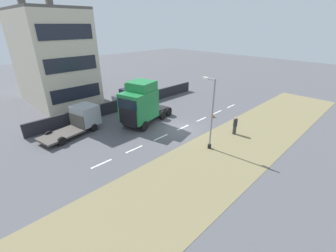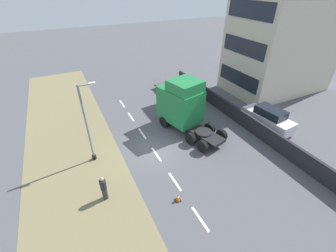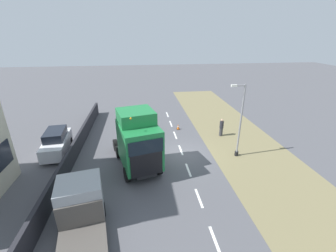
# 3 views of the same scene
# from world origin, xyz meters

# --- Properties ---
(ground_plane) EXTENTS (120.00, 120.00, 0.00)m
(ground_plane) POSITION_xyz_m (0.00, 0.00, 0.00)
(ground_plane) COLOR #515156
(ground_plane) RESTS_ON ground
(grass_verge) EXTENTS (7.00, 44.00, 0.01)m
(grass_verge) POSITION_xyz_m (-6.00, 0.00, 0.01)
(grass_verge) COLOR olive
(grass_verge) RESTS_ON ground
(lane_markings) EXTENTS (0.16, 21.00, 0.00)m
(lane_markings) POSITION_xyz_m (0.00, -0.70, 0.00)
(lane_markings) COLOR white
(lane_markings) RESTS_ON ground
(boundary_wall) EXTENTS (0.25, 24.00, 1.44)m
(boundary_wall) POSITION_xyz_m (9.00, 0.00, 0.72)
(boundary_wall) COLOR #232328
(boundary_wall) RESTS_ON ground
(lorry_cab) EXTENTS (4.12, 6.96, 4.82)m
(lorry_cab) POSITION_xyz_m (3.70, 1.90, 2.35)
(lorry_cab) COLOR black
(lorry_cab) RESTS_ON ground
(flatbed_truck) EXTENTS (3.32, 6.20, 2.54)m
(flatbed_truck) POSITION_xyz_m (6.75, 7.09, 1.35)
(flatbed_truck) COLOR #999EA3
(flatbed_truck) RESTS_ON ground
(parked_car) EXTENTS (2.22, 4.83, 2.06)m
(parked_car) POSITION_xyz_m (10.75, -1.66, 1.00)
(parked_car) COLOR silver
(parked_car) RESTS_ON ground
(lamp_post) EXTENTS (1.27, 0.31, 6.17)m
(lamp_post) POSITION_xyz_m (-4.44, 0.89, 2.85)
(lamp_post) COLOR black
(lamp_post) RESTS_ON ground
(pedestrian) EXTENTS (0.39, 0.39, 1.82)m
(pedestrian) POSITION_xyz_m (-4.59, -3.18, 0.90)
(pedestrian) COLOR #333338
(pedestrian) RESTS_ON ground
(traffic_cone_lead) EXTENTS (0.36, 0.36, 0.58)m
(traffic_cone_lead) POSITION_xyz_m (-0.57, -5.37, 0.28)
(traffic_cone_lead) COLOR black
(traffic_cone_lead) RESTS_ON ground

